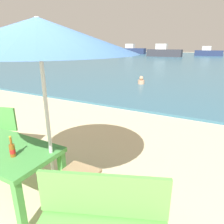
{
  "coord_description": "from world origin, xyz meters",
  "views": [
    {
      "loc": [
        1.72,
        -0.79,
        2.04
      ],
      "look_at": [
        -0.31,
        3.0,
        0.6
      ],
      "focal_mm": 32.63,
      "sensor_mm": 36.0,
      "label": 1
    }
  ],
  "objects_px": {
    "boat_cargo_ship": "(208,52)",
    "boat_tanker": "(164,52)",
    "swimmer_person": "(141,81)",
    "beer_bottle_amber": "(12,149)",
    "bench_green_left": "(102,219)",
    "boat_ferry": "(132,50)",
    "patio_umbrella": "(38,36)",
    "picnic_table_green": "(6,155)",
    "side_table_wood": "(78,186)"
  },
  "relations": [
    {
      "from": "boat_tanker",
      "to": "side_table_wood",
      "type": "bearing_deg",
      "value": -77.15
    },
    {
      "from": "beer_bottle_amber",
      "to": "boat_cargo_ship",
      "type": "height_order",
      "value": "boat_cargo_ship"
    },
    {
      "from": "bench_green_left",
      "to": "patio_umbrella",
      "type": "bearing_deg",
      "value": 157.62
    },
    {
      "from": "beer_bottle_amber",
      "to": "picnic_table_green",
      "type": "bearing_deg",
      "value": 164.07
    },
    {
      "from": "bench_green_left",
      "to": "swimmer_person",
      "type": "bearing_deg",
      "value": 108.1
    },
    {
      "from": "picnic_table_green",
      "to": "boat_ferry",
      "type": "relative_size",
      "value": 0.25
    },
    {
      "from": "boat_tanker",
      "to": "boat_cargo_ship",
      "type": "bearing_deg",
      "value": 41.63
    },
    {
      "from": "patio_umbrella",
      "to": "boat_tanker",
      "type": "distance_m",
      "value": 34.29
    },
    {
      "from": "bench_green_left",
      "to": "boat_tanker",
      "type": "distance_m",
      "value": 34.88
    },
    {
      "from": "patio_umbrella",
      "to": "swimmer_person",
      "type": "xyz_separation_m",
      "value": [
        -1.89,
        8.35,
        -1.88
      ]
    },
    {
      "from": "swimmer_person",
      "to": "boat_ferry",
      "type": "distance_m",
      "value": 35.1
    },
    {
      "from": "picnic_table_green",
      "to": "boat_tanker",
      "type": "distance_m",
      "value": 34.34
    },
    {
      "from": "boat_cargo_ship",
      "to": "boat_tanker",
      "type": "bearing_deg",
      "value": -138.37
    },
    {
      "from": "swimmer_person",
      "to": "boat_tanker",
      "type": "xyz_separation_m",
      "value": [
        -5.39,
        25.14,
        0.58
      ]
    },
    {
      "from": "beer_bottle_amber",
      "to": "bench_green_left",
      "type": "height_order",
      "value": "beer_bottle_amber"
    },
    {
      "from": "swimmer_person",
      "to": "boat_tanker",
      "type": "bearing_deg",
      "value": 102.09
    },
    {
      "from": "swimmer_person",
      "to": "boat_tanker",
      "type": "height_order",
      "value": "boat_tanker"
    },
    {
      "from": "boat_ferry",
      "to": "boat_tanker",
      "type": "relative_size",
      "value": 1.0
    },
    {
      "from": "patio_umbrella",
      "to": "bench_green_left",
      "type": "xyz_separation_m",
      "value": [
        0.97,
        -0.4,
        -1.58
      ]
    },
    {
      "from": "boat_tanker",
      "to": "boat_ferry",
      "type": "bearing_deg",
      "value": 141.06
    },
    {
      "from": "boat_cargo_ship",
      "to": "boat_tanker",
      "type": "distance_m",
      "value": 8.57
    },
    {
      "from": "boat_tanker",
      "to": "patio_umbrella",
      "type": "bearing_deg",
      "value": -77.75
    },
    {
      "from": "patio_umbrella",
      "to": "bench_green_left",
      "type": "distance_m",
      "value": 1.89
    },
    {
      "from": "side_table_wood",
      "to": "swimmer_person",
      "type": "relative_size",
      "value": 1.32
    },
    {
      "from": "boat_ferry",
      "to": "patio_umbrella",
      "type": "bearing_deg",
      "value": -68.5
    },
    {
      "from": "swimmer_person",
      "to": "boat_cargo_ship",
      "type": "distance_m",
      "value": 30.85
    },
    {
      "from": "swimmer_person",
      "to": "boat_tanker",
      "type": "relative_size",
      "value": 0.07
    },
    {
      "from": "beer_bottle_amber",
      "to": "side_table_wood",
      "type": "xyz_separation_m",
      "value": [
        0.69,
        0.33,
        -0.5
      ]
    },
    {
      "from": "side_table_wood",
      "to": "boat_tanker",
      "type": "height_order",
      "value": "boat_tanker"
    },
    {
      "from": "boat_cargo_ship",
      "to": "boat_ferry",
      "type": "bearing_deg",
      "value": 175.0
    },
    {
      "from": "beer_bottle_amber",
      "to": "patio_umbrella",
      "type": "bearing_deg",
      "value": 40.62
    },
    {
      "from": "patio_umbrella",
      "to": "boat_cargo_ship",
      "type": "distance_m",
      "value": 39.22
    },
    {
      "from": "bench_green_left",
      "to": "beer_bottle_amber",
      "type": "bearing_deg",
      "value": 174.78
    },
    {
      "from": "patio_umbrella",
      "to": "bench_green_left",
      "type": "height_order",
      "value": "patio_umbrella"
    },
    {
      "from": "bench_green_left",
      "to": "boat_tanker",
      "type": "bearing_deg",
      "value": 103.67
    },
    {
      "from": "side_table_wood",
      "to": "boat_cargo_ship",
      "type": "height_order",
      "value": "boat_cargo_ship"
    },
    {
      "from": "beer_bottle_amber",
      "to": "swimmer_person",
      "type": "relative_size",
      "value": 0.65
    },
    {
      "from": "boat_cargo_ship",
      "to": "side_table_wood",
      "type": "bearing_deg",
      "value": -88.21
    },
    {
      "from": "picnic_table_green",
      "to": "beer_bottle_amber",
      "type": "xyz_separation_m",
      "value": [
        0.28,
        -0.08,
        0.2
      ]
    },
    {
      "from": "patio_umbrella",
      "to": "boat_ferry",
      "type": "xyz_separation_m",
      "value": [
        -15.95,
        40.5,
        -1.3
      ]
    },
    {
      "from": "picnic_table_green",
      "to": "bench_green_left",
      "type": "distance_m",
      "value": 1.6
    },
    {
      "from": "boat_cargo_ship",
      "to": "boat_tanker",
      "type": "relative_size",
      "value": 0.81
    },
    {
      "from": "picnic_table_green",
      "to": "swimmer_person",
      "type": "relative_size",
      "value": 3.41
    },
    {
      "from": "patio_umbrella",
      "to": "boat_tanker",
      "type": "height_order",
      "value": "patio_umbrella"
    },
    {
      "from": "swimmer_person",
      "to": "boat_cargo_ship",
      "type": "bearing_deg",
      "value": 88.11
    },
    {
      "from": "beer_bottle_amber",
      "to": "swimmer_person",
      "type": "xyz_separation_m",
      "value": [
        -1.56,
        8.63,
        -0.61
      ]
    },
    {
      "from": "boat_ferry",
      "to": "boat_cargo_ship",
      "type": "distance_m",
      "value": 15.14
    },
    {
      "from": "boat_ferry",
      "to": "boat_tanker",
      "type": "height_order",
      "value": "boat_ferry"
    },
    {
      "from": "bench_green_left",
      "to": "boat_cargo_ship",
      "type": "relative_size",
      "value": 0.27
    },
    {
      "from": "patio_umbrella",
      "to": "boat_tanker",
      "type": "relative_size",
      "value": 0.41
    }
  ]
}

